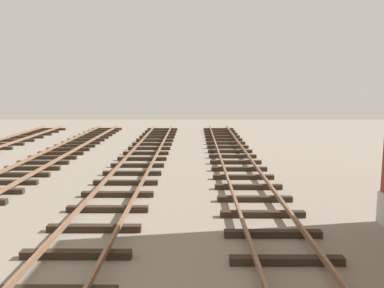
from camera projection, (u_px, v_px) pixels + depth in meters
The scene contains 0 objects.
Camera 1 is at (-1.20, -2.84, 3.92)m, focal length 38.03 mm.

